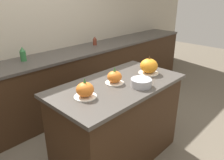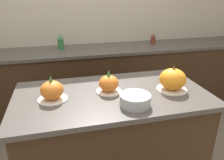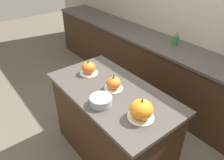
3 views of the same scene
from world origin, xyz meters
The scene contains 9 objects.
ground_plane centered at (0.00, 0.00, 0.00)m, with size 12.00×12.00×0.00m, color #665B4C.
wall_back centered at (0.00, 1.61, 1.25)m, with size 8.00×0.06×2.50m.
kitchen_island centered at (0.00, 0.00, 0.45)m, with size 1.39×0.74×0.90m.
back_counter centered at (0.00, 1.28, 0.45)m, with size 6.00×0.60×0.91m.
pumpkin_cake_left centered at (-0.41, 0.00, 0.96)m, with size 0.20×0.20×0.18m.
pumpkin_cake_center centered at (-0.02, 0.03, 0.96)m, with size 0.18×0.18×0.17m.
pumpkin_cake_right centered at (0.44, -0.05, 0.98)m, with size 0.22×0.22×0.20m.
bottle_tall centered at (-0.31, 1.36, 1.00)m, with size 0.07×0.07×0.18m.
mixing_bowl centered at (0.10, -0.21, 0.94)m, with size 0.20×0.20×0.07m.
Camera 3 is at (1.36, -1.07, 2.13)m, focal length 35.00 mm.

